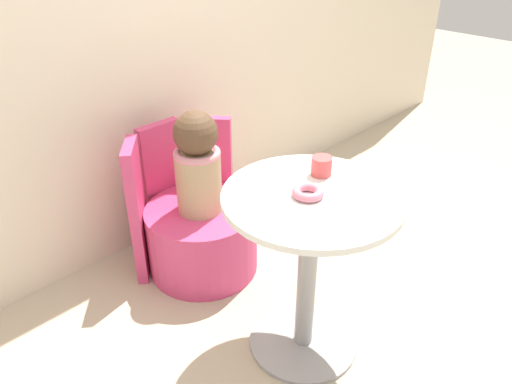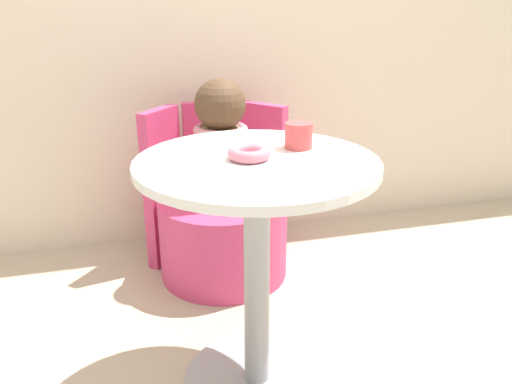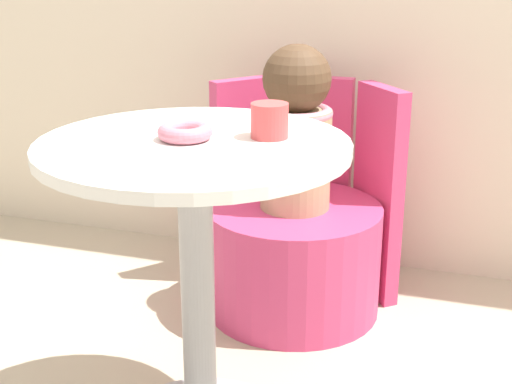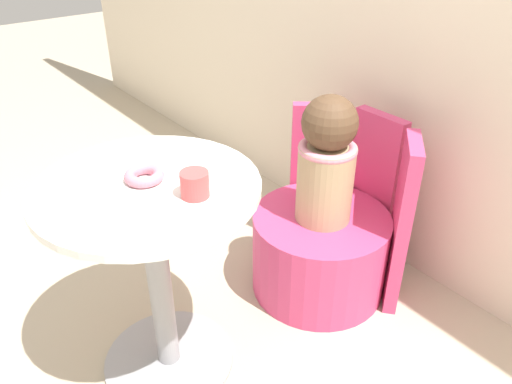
% 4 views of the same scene
% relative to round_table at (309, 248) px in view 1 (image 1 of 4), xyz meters
% --- Properties ---
extents(ground_plane, '(12.00, 12.00, 0.00)m').
position_rel_round_table_xyz_m(ground_plane, '(0.09, 0.02, -0.50)').
color(ground_plane, '#B7A88E').
extents(back_wall, '(6.00, 0.06, 2.40)m').
position_rel_round_table_xyz_m(back_wall, '(0.09, 1.15, 0.70)').
color(back_wall, beige).
rests_on(back_wall, ground_plane).
extents(round_table, '(0.65, 0.65, 0.74)m').
position_rel_round_table_xyz_m(round_table, '(0.00, 0.00, 0.00)').
color(round_table, '#99999E').
rests_on(round_table, ground_plane).
extents(tub_chair, '(0.55, 0.55, 0.35)m').
position_rel_round_table_xyz_m(tub_chair, '(0.04, 0.70, -0.33)').
color(tub_chair, '#D13D70').
rests_on(tub_chair, ground_plane).
extents(booth_backrest, '(0.65, 0.24, 0.70)m').
position_rel_round_table_xyz_m(booth_backrest, '(0.04, 0.93, -0.15)').
color(booth_backrest, '#D13D70').
rests_on(booth_backrest, ground_plane).
extents(child_figure, '(0.22, 0.22, 0.50)m').
position_rel_round_table_xyz_m(child_figure, '(0.04, 0.70, 0.10)').
color(child_figure, tan).
rests_on(child_figure, tub_chair).
extents(donut, '(0.11, 0.11, 0.03)m').
position_rel_round_table_xyz_m(donut, '(-0.02, 0.00, 0.25)').
color(donut, pink).
rests_on(donut, round_table).
extents(cup, '(0.08, 0.08, 0.07)m').
position_rel_round_table_xyz_m(cup, '(0.14, 0.07, 0.27)').
color(cup, '#DB4C4C').
rests_on(cup, round_table).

